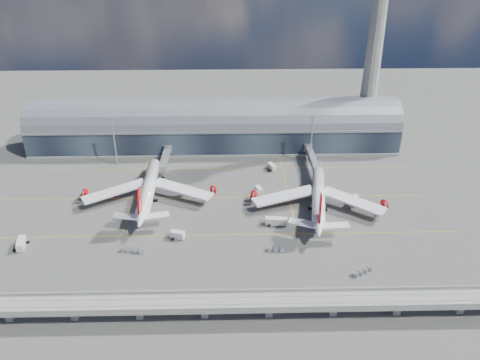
{
  "coord_description": "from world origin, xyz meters",
  "views": [
    {
      "loc": [
        8.4,
        -164.78,
        105.22
      ],
      "look_at": [
        12.52,
        10.0,
        14.0
      ],
      "focal_mm": 35.0,
      "sensor_mm": 36.0,
      "label": 1
    }
  ],
  "objects_px": {
    "control_tower": "(374,51)",
    "service_truck_0": "(21,244)",
    "service_truck_4": "(259,190)",
    "cargo_train_0": "(133,250)",
    "floodlight_mast_left": "(114,141)",
    "service_truck_1": "(178,235)",
    "airliner_right": "(318,197)",
    "service_truck_2": "(276,221)",
    "service_truck_5": "(272,167)",
    "service_truck_3": "(354,200)",
    "cargo_train_1": "(276,249)",
    "airliner_left": "(148,189)",
    "cargo_train_2": "(363,272)",
    "floodlight_mast_right": "(311,139)"
  },
  "relations": [
    {
      "from": "floodlight_mast_left",
      "to": "floodlight_mast_right",
      "type": "bearing_deg",
      "value": 0.0
    },
    {
      "from": "service_truck_1",
      "to": "cargo_train_0",
      "type": "xyz_separation_m",
      "value": [
        -16.07,
        -8.74,
        -0.81
      ]
    },
    {
      "from": "floodlight_mast_left",
      "to": "control_tower",
      "type": "bearing_deg",
      "value": 11.72
    },
    {
      "from": "service_truck_2",
      "to": "cargo_train_0",
      "type": "bearing_deg",
      "value": 114.2
    },
    {
      "from": "service_truck_1",
      "to": "cargo_train_2",
      "type": "relative_size",
      "value": 0.71
    },
    {
      "from": "service_truck_5",
      "to": "service_truck_4",
      "type": "bearing_deg",
      "value": -129.15
    },
    {
      "from": "service_truck_5",
      "to": "cargo_train_1",
      "type": "height_order",
      "value": "service_truck_5"
    },
    {
      "from": "floodlight_mast_right",
      "to": "service_truck_1",
      "type": "relative_size",
      "value": 4.27
    },
    {
      "from": "service_truck_4",
      "to": "cargo_train_0",
      "type": "relative_size",
      "value": 0.6
    },
    {
      "from": "floodlight_mast_right",
      "to": "service_truck_5",
      "type": "xyz_separation_m",
      "value": [
        -20.42,
        -7.18,
        -12.1
      ]
    },
    {
      "from": "airliner_right",
      "to": "service_truck_0",
      "type": "relative_size",
      "value": 7.6
    },
    {
      "from": "service_truck_3",
      "to": "cargo_train_1",
      "type": "height_order",
      "value": "service_truck_3"
    },
    {
      "from": "service_truck_2",
      "to": "cargo_train_0",
      "type": "relative_size",
      "value": 0.99
    },
    {
      "from": "service_truck_4",
      "to": "control_tower",
      "type": "bearing_deg",
      "value": 27.55
    },
    {
      "from": "airliner_right",
      "to": "service_truck_1",
      "type": "xyz_separation_m",
      "value": [
        -58.9,
        -22.04,
        -3.51
      ]
    },
    {
      "from": "service_truck_0",
      "to": "service_truck_3",
      "type": "xyz_separation_m",
      "value": [
        134.57,
        30.29,
        -0.14
      ]
    },
    {
      "from": "service_truck_1",
      "to": "cargo_train_0",
      "type": "height_order",
      "value": "service_truck_1"
    },
    {
      "from": "service_truck_4",
      "to": "service_truck_0",
      "type": "bearing_deg",
      "value": -172.26
    },
    {
      "from": "service_truck_1",
      "to": "service_truck_4",
      "type": "height_order",
      "value": "service_truck_1"
    },
    {
      "from": "service_truck_0",
      "to": "cargo_train_0",
      "type": "height_order",
      "value": "service_truck_0"
    },
    {
      "from": "service_truck_0",
      "to": "service_truck_4",
      "type": "bearing_deg",
      "value": 9.7
    },
    {
      "from": "service_truck_2",
      "to": "service_truck_4",
      "type": "xyz_separation_m",
      "value": [
        -5.55,
        26.83,
        -0.2
      ]
    },
    {
      "from": "airliner_right",
      "to": "cargo_train_1",
      "type": "distance_m",
      "value": 38.1
    },
    {
      "from": "floodlight_mast_left",
      "to": "airliner_right",
      "type": "relative_size",
      "value": 0.41
    },
    {
      "from": "airliner_left",
      "to": "cargo_train_2",
      "type": "height_order",
      "value": "airliner_left"
    },
    {
      "from": "floodlight_mast_left",
      "to": "cargo_train_0",
      "type": "relative_size",
      "value": 2.75
    },
    {
      "from": "cargo_train_0",
      "to": "cargo_train_1",
      "type": "bearing_deg",
      "value": -101.53
    },
    {
      "from": "service_truck_3",
      "to": "cargo_train_2",
      "type": "height_order",
      "value": "service_truck_3"
    },
    {
      "from": "control_tower",
      "to": "airliner_right",
      "type": "relative_size",
      "value": 1.66
    },
    {
      "from": "service_truck_5",
      "to": "cargo_train_1",
      "type": "xyz_separation_m",
      "value": [
        -4.28,
        -69.34,
        -0.74
      ]
    },
    {
      "from": "floodlight_mast_right",
      "to": "service_truck_4",
      "type": "height_order",
      "value": "floodlight_mast_right"
    },
    {
      "from": "service_truck_1",
      "to": "airliner_right",
      "type": "bearing_deg",
      "value": -52.29
    },
    {
      "from": "service_truck_3",
      "to": "cargo_train_1",
      "type": "xyz_separation_m",
      "value": [
        -37.88,
        -35.09,
        -0.73
      ]
    },
    {
      "from": "airliner_right",
      "to": "service_truck_0",
      "type": "height_order",
      "value": "airliner_right"
    },
    {
      "from": "service_truck_0",
      "to": "service_truck_4",
      "type": "distance_m",
      "value": 101.26
    },
    {
      "from": "service_truck_3",
      "to": "cargo_train_0",
      "type": "height_order",
      "value": "service_truck_3"
    },
    {
      "from": "service_truck_4",
      "to": "cargo_train_1",
      "type": "distance_m",
      "value": 45.13
    },
    {
      "from": "airliner_left",
      "to": "service_truck_0",
      "type": "distance_m",
      "value": 55.93
    },
    {
      "from": "floodlight_mast_right",
      "to": "service_truck_5",
      "type": "distance_m",
      "value": 24.8
    },
    {
      "from": "airliner_left",
      "to": "cargo_train_0",
      "type": "relative_size",
      "value": 6.78
    },
    {
      "from": "service_truck_2",
      "to": "service_truck_5",
      "type": "xyz_separation_m",
      "value": [
        2.48,
        51.2,
        -0.17
      ]
    },
    {
      "from": "service_truck_3",
      "to": "service_truck_5",
      "type": "xyz_separation_m",
      "value": [
        -33.59,
        34.24,
        0.01
      ]
    },
    {
      "from": "service_truck_0",
      "to": "cargo_train_1",
      "type": "bearing_deg",
      "value": -16.52
    },
    {
      "from": "service_truck_4",
      "to": "cargo_train_2",
      "type": "relative_size",
      "value": 0.66
    },
    {
      "from": "floodlight_mast_left",
      "to": "service_truck_4",
      "type": "xyz_separation_m",
      "value": [
        71.56,
        -31.55,
        -12.13
      ]
    },
    {
      "from": "control_tower",
      "to": "service_truck_0",
      "type": "height_order",
      "value": "control_tower"
    },
    {
      "from": "service_truck_0",
      "to": "cargo_train_0",
      "type": "distance_m",
      "value": 43.08
    },
    {
      "from": "service_truck_0",
      "to": "service_truck_3",
      "type": "relative_size",
      "value": 1.26
    },
    {
      "from": "floodlight_mast_right",
      "to": "service_truck_3",
      "type": "xyz_separation_m",
      "value": [
        13.18,
        -41.42,
        -12.11
      ]
    },
    {
      "from": "service_truck_0",
      "to": "service_truck_5",
      "type": "bearing_deg",
      "value": 18.91
    }
  ]
}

